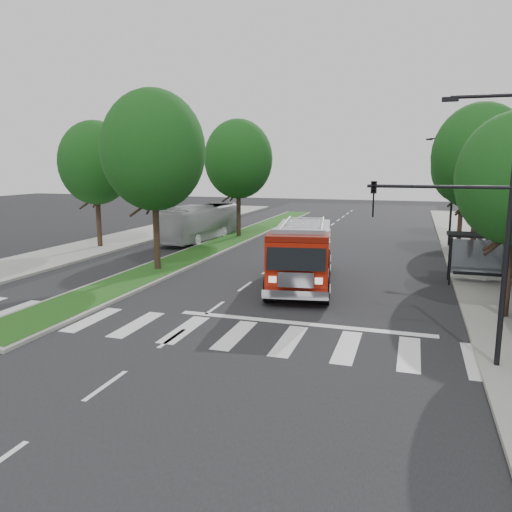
{
  "coord_description": "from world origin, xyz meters",
  "views": [
    {
      "loc": [
        7.88,
        -19.09,
        6.03
      ],
      "look_at": [
        0.91,
        2.94,
        1.8
      ],
      "focal_mm": 35.0,
      "sensor_mm": 36.0,
      "label": 1
    }
  ],
  "objects": [
    {
      "name": "city_bus",
      "position": [
        -8.5,
        17.89,
        1.43
      ],
      "size": [
        3.12,
        10.42,
        2.86
      ],
      "primitive_type": "imported",
      "rotation": [
        0.0,
        0.0,
        -0.07
      ],
      "color": "silver",
      "rests_on": "ground"
    },
    {
      "name": "tree_median_near",
      "position": [
        -6.0,
        6.0,
        6.81
      ],
      "size": [
        5.8,
        5.8,
        10.16
      ],
      "color": "black",
      "rests_on": "ground"
    },
    {
      "name": "streetlight_right_far",
      "position": [
        10.35,
        20.0,
        4.48
      ],
      "size": [
        2.11,
        0.2,
        8.0
      ],
      "color": "black",
      "rests_on": "ground"
    },
    {
      "name": "sidewalk_left",
      "position": [
        -14.5,
        10.0,
        0.07
      ],
      "size": [
        5.0,
        80.0,
        0.15
      ],
      "primitive_type": "cube",
      "color": "gray",
      "rests_on": "ground"
    },
    {
      "name": "bus_shelter",
      "position": [
        11.2,
        8.15,
        2.04
      ],
      "size": [
        3.2,
        1.6,
        2.61
      ],
      "color": "black",
      "rests_on": "ground"
    },
    {
      "name": "ground",
      "position": [
        0.0,
        0.0,
        0.0
      ],
      "size": [
        140.0,
        140.0,
        0.0
      ],
      "primitive_type": "plane",
      "color": "black",
      "rests_on": "ground"
    },
    {
      "name": "tree_left_mid",
      "position": [
        -14.0,
        12.0,
        6.16
      ],
      "size": [
        5.2,
        5.2,
        9.16
      ],
      "color": "black",
      "rests_on": "ground"
    },
    {
      "name": "tree_right_far",
      "position": [
        11.5,
        24.0,
        5.84
      ],
      "size": [
        5.0,
        5.0,
        8.73
      ],
      "color": "black",
      "rests_on": "ground"
    },
    {
      "name": "tree_right_mid",
      "position": [
        11.5,
        14.0,
        6.49
      ],
      "size": [
        5.6,
        5.6,
        9.72
      ],
      "color": "black",
      "rests_on": "ground"
    },
    {
      "name": "streetlight_right_near",
      "position": [
        9.61,
        -3.5,
        4.67
      ],
      "size": [
        4.08,
        0.22,
        8.0
      ],
      "color": "black",
      "rests_on": "ground"
    },
    {
      "name": "tree_median_far",
      "position": [
        -6.0,
        20.0,
        6.49
      ],
      "size": [
        5.6,
        5.6,
        9.72
      ],
      "color": "black",
      "rests_on": "ground"
    },
    {
      "name": "fire_engine",
      "position": [
        2.6,
        5.35,
        1.55
      ],
      "size": [
        4.2,
        9.66,
        3.24
      ],
      "rotation": [
        0.0,
        0.0,
        0.16
      ],
      "color": "#640F05",
      "rests_on": "ground"
    },
    {
      "name": "median",
      "position": [
        -6.0,
        18.0,
        0.08
      ],
      "size": [
        3.0,
        50.0,
        0.15
      ],
      "color": "gray",
      "rests_on": "ground"
    },
    {
      "name": "sidewalk_right",
      "position": [
        12.5,
        10.0,
        0.07
      ],
      "size": [
        5.0,
        80.0,
        0.15
      ],
      "primitive_type": "cube",
      "color": "gray",
      "rests_on": "ground"
    }
  ]
}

